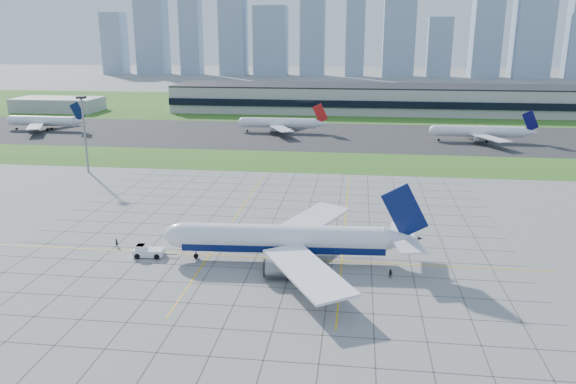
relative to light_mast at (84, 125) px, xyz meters
name	(u,v)px	position (x,y,z in m)	size (l,w,h in m)	color
ground	(258,254)	(70.00, -65.00, -16.18)	(1400.00, 1400.00, 0.00)	gray
grass_median	(301,162)	(70.00, 25.00, -16.16)	(700.00, 35.00, 0.04)	#345F1B
asphalt_taxiway	(313,135)	(70.00, 80.00, -16.15)	(700.00, 75.00, 0.04)	#383838
grass_far	(327,106)	(70.00, 190.00, -16.16)	(700.00, 145.00, 0.04)	#345F1B
apron_markings	(268,236)	(70.43, -53.91, -16.17)	(120.00, 130.00, 0.03)	#474744
terminal	(392,99)	(110.00, 164.87, -8.29)	(260.00, 43.00, 15.80)	#B7B7B2
service_block	(58,104)	(-90.00, 145.00, -12.18)	(50.00, 25.00, 8.00)	#B7B7B2
light_mast	(84,125)	(0.00, 0.00, 0.00)	(2.50, 2.50, 25.60)	gray
city_skyline	(335,20)	(61.29, 455.00, 42.91)	(523.00, 32.40, 160.00)	#91A7BE
airliner	(285,239)	(76.37, -68.02, -11.52)	(54.18, 54.79, 17.04)	white
pushback_tug	(147,251)	(47.21, -69.46, -15.04)	(9.26, 3.53, 2.56)	white
crew_near	(117,243)	(38.47, -64.95, -15.25)	(0.68, 0.45, 1.87)	black
crew_far	(391,274)	(97.56, -74.15, -15.27)	(0.89, 0.69, 1.83)	black
distant_jet_0	(44,121)	(-60.60, 78.54, -11.70)	(37.97, 42.66, 14.08)	white
distant_jet_1	(280,123)	(53.76, 86.84, -11.70)	(40.51, 42.66, 14.08)	white
distant_jet_2	(480,131)	(142.89, 73.93, -11.69)	(43.28, 42.66, 14.08)	white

